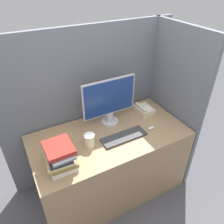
% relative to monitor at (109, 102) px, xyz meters
% --- Properties ---
extents(ground_plane, '(12.00, 12.00, 0.00)m').
position_rel_monitor_xyz_m(ground_plane, '(-0.10, -0.56, -1.02)').
color(ground_plane, '#4C4C51').
extents(cubicle_panel_rear, '(1.91, 0.04, 1.71)m').
position_rel_monitor_xyz_m(cubicle_panel_rear, '(-0.10, 0.24, -0.16)').
color(cubicle_panel_rear, slate).
rests_on(cubicle_panel_rear, ground_plane).
extents(cubicle_panel_right, '(0.04, 0.82, 1.71)m').
position_rel_monitor_xyz_m(cubicle_panel_right, '(0.70, -0.15, -0.16)').
color(cubicle_panel_right, slate).
rests_on(cubicle_panel_right, ground_plane).
extents(desk, '(1.51, 0.76, 0.77)m').
position_rel_monitor_xyz_m(desk, '(-0.10, -0.18, -0.63)').
color(desk, '#937551').
rests_on(desk, ground_plane).
extents(monitor, '(0.56, 0.18, 0.48)m').
position_rel_monitor_xyz_m(monitor, '(0.00, 0.00, 0.00)').
color(monitor, '#B7B7BC').
rests_on(monitor, desk).
extents(keyboard, '(0.44, 0.15, 0.02)m').
position_rel_monitor_xyz_m(keyboard, '(0.00, -0.29, -0.23)').
color(keyboard, '#333333').
rests_on(keyboard, desk).
extents(mouse, '(0.07, 0.04, 0.03)m').
position_rel_monitor_xyz_m(mouse, '(0.31, -0.31, -0.23)').
color(mouse, silver).
rests_on(mouse, desk).
extents(coffee_cup, '(0.10, 0.10, 0.12)m').
position_rel_monitor_xyz_m(coffee_cup, '(-0.33, -0.24, -0.18)').
color(coffee_cup, beige).
rests_on(coffee_cup, desk).
extents(book_stack, '(0.25, 0.31, 0.21)m').
position_rel_monitor_xyz_m(book_stack, '(-0.63, -0.33, -0.14)').
color(book_stack, silver).
rests_on(book_stack, desk).
extents(desk_telephone, '(0.16, 0.20, 0.10)m').
position_rel_monitor_xyz_m(desk_telephone, '(0.41, -0.03, -0.21)').
color(desk_telephone, beige).
rests_on(desk_telephone, desk).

